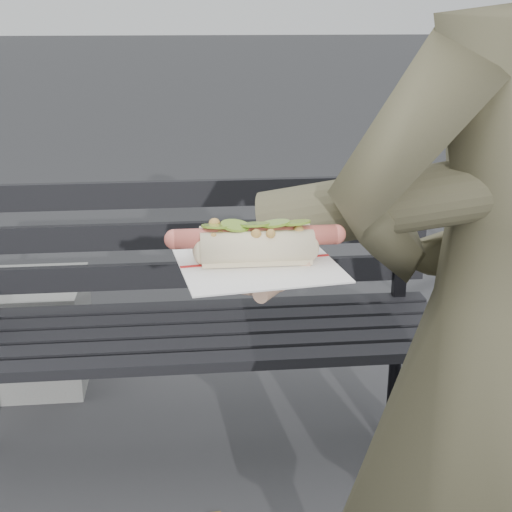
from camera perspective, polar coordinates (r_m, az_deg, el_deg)
The scene contains 3 objects.
park_bench at distance 2.12m, azimuth -5.70°, elevation -4.00°, with size 1.50×0.44×0.88m.
person at distance 1.18m, azimuth 19.51°, elevation -7.28°, with size 0.62×0.41×1.70m, color #494731.
held_hotdog at distance 0.98m, azimuth 11.05°, elevation 3.60°, with size 0.63×0.32×0.20m.
Camera 1 is at (-0.03, -0.95, 1.35)m, focal length 50.00 mm.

